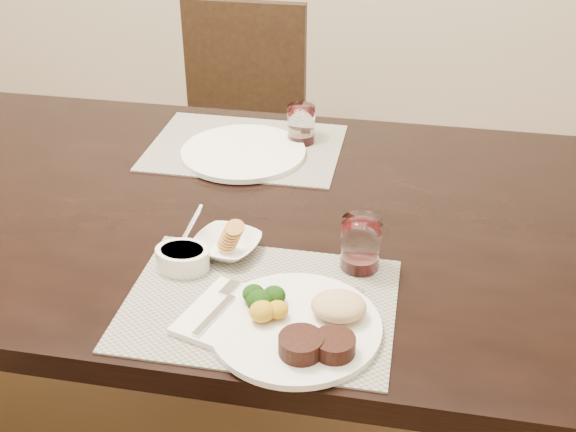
% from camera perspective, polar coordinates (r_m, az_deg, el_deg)
% --- Properties ---
extents(dining_table, '(2.00, 1.00, 0.75)m').
position_cam_1_polar(dining_table, '(1.64, -12.10, -0.93)').
color(dining_table, black).
rests_on(dining_table, ground).
extents(chair_far, '(0.42, 0.42, 0.90)m').
position_cam_1_polar(chair_far, '(2.49, -3.88, 7.14)').
color(chair_far, black).
rests_on(chair_far, ground).
extents(placemat_near, '(0.46, 0.34, 0.00)m').
position_cam_1_polar(placemat_near, '(1.24, -2.23, -6.94)').
color(placemat_near, gray).
rests_on(placemat_near, dining_table).
extents(placemat_far, '(0.46, 0.34, 0.00)m').
position_cam_1_polar(placemat_far, '(1.77, -3.39, 5.44)').
color(placemat_far, gray).
rests_on(placemat_far, dining_table).
extents(dinner_plate, '(0.28, 0.28, 0.05)m').
position_cam_1_polar(dinner_plate, '(1.17, 1.22, -8.54)').
color(dinner_plate, white).
rests_on(dinner_plate, placemat_near).
extents(napkin_fork, '(0.13, 0.18, 0.02)m').
position_cam_1_polar(napkin_fork, '(1.22, -5.56, -7.52)').
color(napkin_fork, white).
rests_on(napkin_fork, placemat_near).
extents(steak_knife, '(0.08, 0.22, 0.01)m').
position_cam_1_polar(steak_knife, '(1.17, 3.47, -9.63)').
color(steak_knife, silver).
rests_on(steak_knife, placemat_near).
extents(cracker_bowl, '(0.14, 0.14, 0.05)m').
position_cam_1_polar(cracker_bowl, '(1.36, -4.85, -2.26)').
color(cracker_bowl, white).
rests_on(cracker_bowl, placemat_near).
extents(sauce_ramekin, '(0.10, 0.15, 0.08)m').
position_cam_1_polar(sauce_ramekin, '(1.33, -8.32, -3.23)').
color(sauce_ramekin, white).
rests_on(sauce_ramekin, placemat_near).
extents(wine_glass_near, '(0.07, 0.07, 0.10)m').
position_cam_1_polar(wine_glass_near, '(1.31, 5.75, -2.39)').
color(wine_glass_near, silver).
rests_on(wine_glass_near, placemat_near).
extents(far_plate, '(0.30, 0.30, 0.01)m').
position_cam_1_polar(far_plate, '(1.72, -3.54, 5.05)').
color(far_plate, white).
rests_on(far_plate, placemat_far).
extents(wine_glass_far, '(0.07, 0.07, 0.09)m').
position_cam_1_polar(wine_glass_far, '(1.77, 1.04, 7.10)').
color(wine_glass_far, silver).
rests_on(wine_glass_far, placemat_far).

